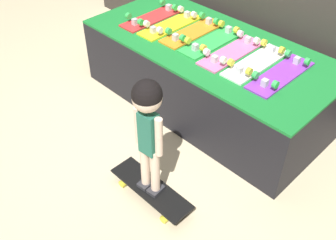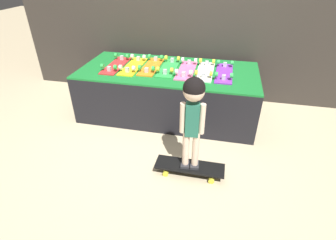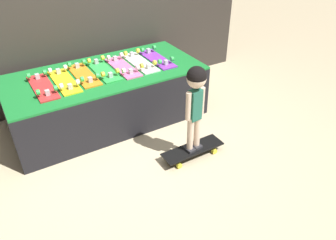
{
  "view_description": "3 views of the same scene",
  "coord_description": "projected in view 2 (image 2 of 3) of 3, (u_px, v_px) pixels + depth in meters",
  "views": [
    {
      "loc": [
        1.72,
        -1.57,
        2.12
      ],
      "look_at": [
        0.25,
        -0.12,
        0.37
      ],
      "focal_mm": 42.0,
      "sensor_mm": 36.0,
      "label": 1
    },
    {
      "loc": [
        0.63,
        -2.26,
        1.69
      ],
      "look_at": [
        0.16,
        -0.15,
        0.35
      ],
      "focal_mm": 28.0,
      "sensor_mm": 36.0,
      "label": 2
    },
    {
      "loc": [
        -1.07,
        -2.47,
        2.06
      ],
      "look_at": [
        0.29,
        -0.24,
        0.34
      ],
      "focal_mm": 35.0,
      "sensor_mm": 36.0,
      "label": 3
    }
  ],
  "objects": [
    {
      "name": "skateboard_white_on_rack",
      "position": [
        205.0,
        71.0,
        2.99
      ],
      "size": [
        0.19,
        0.61,
        0.09
      ],
      "color": "white",
      "rests_on": "display_rack"
    },
    {
      "name": "skateboard_purple_on_rack",
      "position": [
        224.0,
        72.0,
        2.94
      ],
      "size": [
        0.19,
        0.61,
        0.09
      ],
      "color": "purple",
      "rests_on": "display_rack"
    },
    {
      "name": "skateboard_green_on_rack",
      "position": [
        169.0,
        67.0,
        3.08
      ],
      "size": [
        0.19,
        0.61,
        0.09
      ],
      "color": "green",
      "rests_on": "display_rack"
    },
    {
      "name": "skateboard_on_floor",
      "position": [
        190.0,
        167.0,
        2.38
      ],
      "size": [
        0.63,
        0.19,
        0.09
      ],
      "color": "black",
      "rests_on": "ground_plane"
    },
    {
      "name": "display_rack",
      "position": [
        168.0,
        92.0,
        3.22
      ],
      "size": [
        2.07,
        0.97,
        0.58
      ],
      "color": "black",
      "rests_on": "ground_plane"
    },
    {
      "name": "skateboard_red_on_rack",
      "position": [
        116.0,
        65.0,
        3.16
      ],
      "size": [
        0.19,
        0.61,
        0.09
      ],
      "color": "red",
      "rests_on": "display_rack"
    },
    {
      "name": "back_wall",
      "position": [
        179.0,
        12.0,
        3.32
      ],
      "size": [
        4.44,
        0.1,
        2.23
      ],
      "color": "#332D28",
      "rests_on": "ground_plane"
    },
    {
      "name": "skateboard_yellow_on_rack",
      "position": [
        133.0,
        66.0,
        3.13
      ],
      "size": [
        0.19,
        0.61,
        0.09
      ],
      "color": "yellow",
      "rests_on": "display_rack"
    },
    {
      "name": "skateboard_orange_on_rack",
      "position": [
        151.0,
        66.0,
        3.12
      ],
      "size": [
        0.19,
        0.61,
        0.09
      ],
      "color": "orange",
      "rests_on": "display_rack"
    },
    {
      "name": "skateboard_pink_on_rack",
      "position": [
        186.0,
        69.0,
        3.02
      ],
      "size": [
        0.19,
        0.61,
        0.09
      ],
      "color": "pink",
      "rests_on": "display_rack"
    },
    {
      "name": "ground_plane",
      "position": [
        157.0,
        139.0,
        2.88
      ],
      "size": [
        16.0,
        16.0,
        0.0
      ],
      "primitive_type": "plane",
      "color": "beige"
    },
    {
      "name": "child",
      "position": [
        193.0,
        108.0,
        2.06
      ],
      "size": [
        0.2,
        0.17,
        0.86
      ],
      "rotation": [
        0.0,
        0.0,
        0.1
      ],
      "color": "#2D2D33",
      "rests_on": "skateboard_on_floor"
    }
  ]
}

